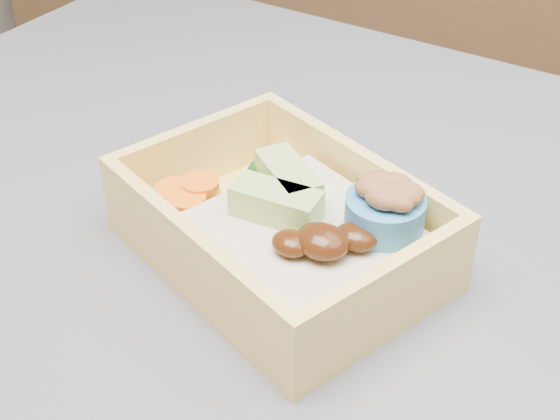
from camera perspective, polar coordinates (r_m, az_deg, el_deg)
The scene contains 1 object.
bento_box at distance 0.48m, azimuth 0.68°, elevation -1.42°, with size 0.22×0.19×0.07m.
Camera 1 is at (-0.00, -0.34, 1.24)m, focal length 50.00 mm.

